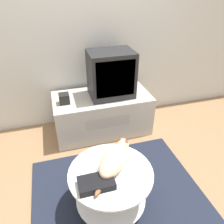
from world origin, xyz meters
name	(u,v)px	position (x,y,z in m)	size (l,w,h in m)	color
ground_plane	(121,202)	(0.00, 0.00, 0.00)	(12.00, 12.00, 0.00)	#93704C
wall_back	(83,23)	(0.00, 1.52, 1.30)	(8.00, 0.05, 2.60)	silver
rug	(121,202)	(0.00, 0.00, 0.01)	(1.57, 1.44, 0.02)	#1E2333
tv_stand	(102,113)	(0.11, 1.14, 0.26)	(1.20, 0.59, 0.51)	beige
tv	(111,74)	(0.24, 1.14, 0.79)	(0.52, 0.39, 0.55)	#232326
speaker	(64,99)	(-0.34, 1.09, 0.57)	(0.12, 0.12, 0.12)	black
coffee_table	(111,185)	(-0.09, 0.00, 0.27)	(0.69, 0.69, 0.42)	#B2B2B7
dvd_box	(96,183)	(-0.23, -0.10, 0.47)	(0.27, 0.16, 0.06)	black
cat	(114,159)	(-0.04, 0.06, 0.50)	(0.43, 0.51, 0.14)	beige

